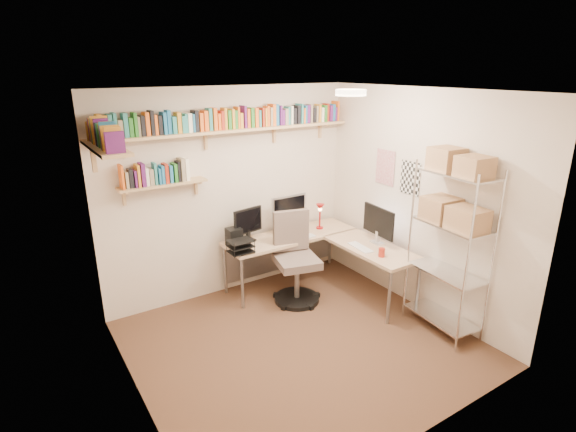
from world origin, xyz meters
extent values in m
plane|color=#412B1C|center=(0.00, 0.00, 0.00)|extent=(3.20, 3.20, 0.00)
cube|color=beige|center=(0.00, 1.50, 1.25)|extent=(3.20, 0.04, 2.50)
cube|color=beige|center=(-1.60, 0.00, 1.25)|extent=(0.04, 3.00, 2.50)
cube|color=beige|center=(1.60, 0.00, 1.25)|extent=(0.04, 3.00, 2.50)
cube|color=beige|center=(0.00, -1.50, 1.25)|extent=(3.20, 0.04, 2.50)
cube|color=white|center=(0.00, 0.00, 2.50)|extent=(3.20, 3.00, 0.04)
cube|color=silver|center=(1.59, 0.55, 1.55)|extent=(0.01, 0.30, 0.42)
cube|color=silver|center=(1.59, 0.15, 1.50)|extent=(0.01, 0.28, 0.38)
cylinder|color=#FFEAC6|center=(0.70, 0.20, 2.46)|extent=(0.30, 0.30, 0.06)
cube|color=tan|center=(0.00, 1.38, 2.02)|extent=(3.05, 0.25, 0.03)
cube|color=tan|center=(-1.48, 0.95, 2.02)|extent=(0.25, 1.00, 0.03)
cube|color=tan|center=(-0.85, 1.40, 1.50)|extent=(0.95, 0.20, 0.02)
cube|color=tan|center=(-1.20, 1.44, 1.95)|extent=(0.03, 0.20, 0.20)
cube|color=tan|center=(-0.30, 1.44, 1.95)|extent=(0.03, 0.20, 0.20)
cube|color=tan|center=(0.60, 1.44, 1.95)|extent=(0.03, 0.20, 0.20)
cube|color=tan|center=(1.30, 1.44, 1.95)|extent=(0.03, 0.20, 0.20)
cube|color=#A52816|center=(-1.47, 1.38, 2.12)|extent=(0.02, 0.11, 0.18)
cube|color=orange|center=(-1.42, 1.38, 2.15)|extent=(0.04, 0.12, 0.24)
cube|color=#561A62|center=(-1.37, 1.38, 2.13)|extent=(0.03, 0.12, 0.19)
cube|color=teal|center=(-1.33, 1.38, 2.15)|extent=(0.04, 0.14, 0.23)
cube|color=teal|center=(-1.28, 1.38, 2.16)|extent=(0.03, 0.15, 0.24)
cube|color=gray|center=(-1.24, 1.38, 2.12)|extent=(0.04, 0.13, 0.17)
cube|color=teal|center=(-1.18, 1.38, 2.15)|extent=(0.04, 0.12, 0.23)
cube|color=#287727|center=(-1.13, 1.38, 2.13)|extent=(0.04, 0.13, 0.19)
cube|color=#287727|center=(-1.09, 1.38, 2.15)|extent=(0.03, 0.14, 0.23)
cube|color=gray|center=(-1.06, 1.38, 2.13)|extent=(0.02, 0.12, 0.19)
cube|color=black|center=(-1.02, 1.38, 2.14)|extent=(0.04, 0.14, 0.20)
cube|color=orange|center=(-0.97, 1.38, 2.15)|extent=(0.04, 0.14, 0.23)
cube|color=black|center=(-0.92, 1.38, 2.16)|extent=(0.04, 0.13, 0.25)
cube|color=orange|center=(-0.89, 1.38, 2.14)|extent=(0.03, 0.13, 0.20)
cube|color=black|center=(-0.84, 1.38, 2.13)|extent=(0.04, 0.13, 0.19)
cube|color=#1E699C|center=(-0.80, 1.38, 2.15)|extent=(0.03, 0.15, 0.22)
cube|color=#1E699C|center=(-0.75, 1.38, 2.16)|extent=(0.04, 0.11, 0.24)
cube|color=teal|center=(-0.70, 1.38, 2.12)|extent=(0.04, 0.14, 0.17)
cube|color=orange|center=(-0.64, 1.38, 2.14)|extent=(0.04, 0.13, 0.22)
cube|color=teal|center=(-0.60, 1.38, 2.12)|extent=(0.03, 0.15, 0.18)
cube|color=teal|center=(-0.57, 1.38, 2.13)|extent=(0.03, 0.12, 0.20)
cube|color=white|center=(-0.52, 1.38, 2.13)|extent=(0.04, 0.12, 0.20)
cube|color=#1E699C|center=(-0.49, 1.38, 2.13)|extent=(0.02, 0.14, 0.19)
cube|color=black|center=(-0.45, 1.38, 2.15)|extent=(0.04, 0.14, 0.22)
cube|color=orange|center=(-0.40, 1.38, 2.13)|extent=(0.04, 0.14, 0.20)
cube|color=orange|center=(-0.34, 1.38, 2.14)|extent=(0.04, 0.14, 0.22)
cube|color=teal|center=(-0.29, 1.38, 2.15)|extent=(0.04, 0.11, 0.24)
cube|color=orange|center=(-0.24, 1.38, 2.15)|extent=(0.04, 0.13, 0.24)
cube|color=orange|center=(-0.19, 1.38, 2.12)|extent=(0.03, 0.12, 0.18)
cube|color=#A52816|center=(-0.15, 1.38, 2.14)|extent=(0.03, 0.13, 0.21)
cube|color=orange|center=(-0.11, 1.38, 2.15)|extent=(0.03, 0.12, 0.24)
cube|color=#287727|center=(-0.07, 1.38, 2.14)|extent=(0.04, 0.14, 0.21)
cube|color=orange|center=(-0.02, 1.38, 2.14)|extent=(0.03, 0.15, 0.22)
cube|color=#287727|center=(0.01, 1.38, 2.14)|extent=(0.03, 0.13, 0.20)
cube|color=orange|center=(0.05, 1.38, 2.15)|extent=(0.02, 0.12, 0.24)
cube|color=orange|center=(0.08, 1.38, 2.12)|extent=(0.04, 0.12, 0.17)
cube|color=#561A62|center=(0.13, 1.38, 2.16)|extent=(0.03, 0.14, 0.25)
cube|color=orange|center=(0.17, 1.38, 2.14)|extent=(0.03, 0.12, 0.21)
cube|color=#287727|center=(0.22, 1.38, 2.15)|extent=(0.04, 0.14, 0.22)
cube|color=orange|center=(0.27, 1.38, 2.14)|extent=(0.04, 0.14, 0.22)
cube|color=teal|center=(0.32, 1.38, 2.13)|extent=(0.03, 0.13, 0.19)
cube|color=#A52816|center=(0.36, 1.38, 2.14)|extent=(0.02, 0.15, 0.21)
cube|color=orange|center=(0.40, 1.38, 2.14)|extent=(0.03, 0.14, 0.21)
cube|color=orange|center=(0.43, 1.38, 2.15)|extent=(0.03, 0.11, 0.23)
cube|color=gray|center=(0.47, 1.38, 2.14)|extent=(0.03, 0.14, 0.21)
cube|color=orange|center=(0.51, 1.38, 2.16)|extent=(0.04, 0.14, 0.25)
cube|color=#1E699C|center=(0.56, 1.38, 2.16)|extent=(0.04, 0.11, 0.24)
cube|color=#561A62|center=(0.60, 1.38, 2.15)|extent=(0.02, 0.14, 0.23)
cube|color=#561A62|center=(0.64, 1.38, 2.12)|extent=(0.04, 0.12, 0.18)
cube|color=gray|center=(0.68, 1.38, 2.13)|extent=(0.04, 0.13, 0.19)
cube|color=teal|center=(0.72, 1.38, 2.14)|extent=(0.03, 0.11, 0.21)
cube|color=white|center=(0.76, 1.38, 2.14)|extent=(0.03, 0.12, 0.22)
cube|color=black|center=(0.81, 1.38, 2.13)|extent=(0.04, 0.12, 0.19)
cube|color=black|center=(0.86, 1.38, 2.14)|extent=(0.04, 0.14, 0.22)
cube|color=teal|center=(0.90, 1.38, 2.15)|extent=(0.03, 0.15, 0.24)
cube|color=orange|center=(0.94, 1.38, 2.13)|extent=(0.03, 0.14, 0.18)
cube|color=#1E699C|center=(0.97, 1.38, 2.14)|extent=(0.03, 0.13, 0.21)
cube|color=#561A62|center=(1.01, 1.38, 2.14)|extent=(0.04, 0.12, 0.22)
cube|color=gray|center=(1.05, 1.38, 2.15)|extent=(0.03, 0.12, 0.22)
cube|color=black|center=(1.10, 1.38, 2.12)|extent=(0.04, 0.12, 0.18)
cube|color=gray|center=(1.14, 1.38, 2.14)|extent=(0.03, 0.11, 0.20)
cube|color=orange|center=(1.18, 1.38, 2.14)|extent=(0.03, 0.11, 0.22)
cube|color=white|center=(1.22, 1.38, 2.12)|extent=(0.03, 0.14, 0.18)
cube|color=#287727|center=(1.26, 1.38, 2.14)|extent=(0.04, 0.14, 0.20)
cube|color=#A52816|center=(1.31, 1.38, 2.15)|extent=(0.03, 0.11, 0.22)
cube|color=#561A62|center=(1.35, 1.38, 2.13)|extent=(0.04, 0.15, 0.20)
cube|color=#1E699C|center=(1.39, 1.38, 2.14)|extent=(0.04, 0.14, 0.21)
cube|color=#561A62|center=(1.43, 1.38, 2.12)|extent=(0.03, 0.13, 0.17)
cube|color=orange|center=(1.46, 1.38, 2.16)|extent=(0.02, 0.14, 0.24)
cube|color=#561A62|center=(-1.48, 0.52, 2.12)|extent=(0.15, 0.04, 0.17)
cube|color=orange|center=(-1.48, 0.57, 2.14)|extent=(0.13, 0.03, 0.21)
cube|color=white|center=(-1.48, 0.61, 2.12)|extent=(0.11, 0.03, 0.17)
cube|color=orange|center=(-1.48, 0.66, 2.14)|extent=(0.15, 0.03, 0.21)
cube|color=#561A62|center=(-1.48, 0.70, 2.12)|extent=(0.14, 0.03, 0.17)
cube|color=#1E699C|center=(-1.48, 0.74, 2.15)|extent=(0.13, 0.03, 0.23)
cube|color=black|center=(-1.48, 0.77, 2.14)|extent=(0.11, 0.03, 0.22)
cube|color=#A52816|center=(-1.48, 0.80, 2.15)|extent=(0.12, 0.04, 0.23)
cube|color=#287727|center=(-1.48, 0.85, 2.14)|extent=(0.13, 0.03, 0.20)
cube|color=teal|center=(-1.48, 0.90, 2.14)|extent=(0.13, 0.04, 0.20)
cube|color=black|center=(-1.48, 0.95, 2.14)|extent=(0.13, 0.04, 0.20)
cube|color=#561A62|center=(-1.48, 0.99, 2.15)|extent=(0.12, 0.03, 0.23)
cube|color=white|center=(-1.48, 1.03, 2.14)|extent=(0.11, 0.03, 0.21)
cube|color=orange|center=(-1.48, 1.07, 2.16)|extent=(0.14, 0.03, 0.25)
cube|color=teal|center=(-1.48, 1.11, 2.13)|extent=(0.15, 0.03, 0.20)
cube|color=#1E699C|center=(-1.48, 1.14, 2.15)|extent=(0.13, 0.02, 0.23)
cube|color=orange|center=(-1.48, 1.17, 2.13)|extent=(0.13, 0.03, 0.18)
cube|color=orange|center=(-1.48, 1.22, 2.14)|extent=(0.13, 0.04, 0.22)
cube|color=#561A62|center=(-1.48, 1.26, 2.14)|extent=(0.13, 0.04, 0.21)
cube|color=orange|center=(-1.48, 1.32, 2.12)|extent=(0.15, 0.04, 0.18)
cube|color=#561A62|center=(-1.48, 1.36, 2.12)|extent=(0.11, 0.03, 0.18)
cube|color=orange|center=(-1.27, 1.40, 1.64)|extent=(0.02, 0.15, 0.25)
cube|color=gray|center=(-1.23, 1.40, 1.60)|extent=(0.03, 0.13, 0.17)
cube|color=black|center=(-1.18, 1.40, 1.61)|extent=(0.04, 0.11, 0.20)
cube|color=#561A62|center=(-1.14, 1.40, 1.60)|extent=(0.02, 0.13, 0.18)
cube|color=orange|center=(-1.11, 1.40, 1.63)|extent=(0.03, 0.15, 0.23)
cube|color=#561A62|center=(-1.06, 1.40, 1.63)|extent=(0.04, 0.15, 0.24)
cube|color=white|center=(-1.02, 1.40, 1.60)|extent=(0.03, 0.11, 0.18)
cube|color=gray|center=(-0.97, 1.40, 1.60)|extent=(0.04, 0.13, 0.17)
cube|color=teal|center=(-0.93, 1.40, 1.63)|extent=(0.03, 0.12, 0.23)
cube|color=#1E699C|center=(-0.89, 1.40, 1.60)|extent=(0.02, 0.13, 0.17)
cube|color=#1E699C|center=(-0.85, 1.40, 1.61)|extent=(0.03, 0.13, 0.19)
cube|color=#A52816|center=(-0.81, 1.40, 1.62)|extent=(0.04, 0.14, 0.21)
cube|color=#1E699C|center=(-0.77, 1.40, 1.61)|extent=(0.03, 0.13, 0.19)
cube|color=#287727|center=(-0.72, 1.40, 1.61)|extent=(0.03, 0.15, 0.20)
cube|color=black|center=(-0.67, 1.40, 1.62)|extent=(0.03, 0.12, 0.22)
cube|color=gray|center=(-0.63, 1.40, 1.64)|extent=(0.04, 0.15, 0.25)
cube|color=white|center=(-0.58, 1.40, 1.63)|extent=(0.04, 0.11, 0.24)
cube|color=tan|center=(0.65, 1.18, 0.66)|extent=(1.73, 0.55, 0.04)
cube|color=tan|center=(1.24, 0.33, 0.66)|extent=(0.55, 1.18, 0.04)
cylinder|color=gray|center=(-0.17, 0.95, 0.32)|extent=(0.04, 0.04, 0.64)
cylinder|color=gray|center=(-0.17, 1.41, 0.32)|extent=(0.04, 0.04, 0.64)
cylinder|color=gray|center=(1.47, 1.41, 0.32)|extent=(0.04, 0.04, 0.64)
cylinder|color=gray|center=(1.01, -0.21, 0.32)|extent=(0.04, 0.04, 0.64)
cylinder|color=gray|center=(1.47, -0.21, 0.32)|extent=(0.04, 0.04, 0.64)
cube|color=gray|center=(0.65, 1.42, 0.36)|extent=(1.64, 0.02, 0.50)
cube|color=silver|center=(0.70, 1.29, 0.97)|extent=(0.50, 0.03, 0.38)
cube|color=black|center=(0.70, 1.27, 0.97)|extent=(0.45, 0.00, 0.33)
cube|color=black|center=(0.10, 1.29, 0.94)|extent=(0.40, 0.03, 0.31)
cube|color=black|center=(1.37, 0.38, 0.96)|extent=(0.03, 0.53, 0.35)
cube|color=white|center=(1.35, 0.38, 0.96)|extent=(0.00, 0.48, 0.30)
cube|color=white|center=(0.70, 1.02, 0.68)|extent=(0.38, 0.12, 0.01)
cube|color=white|center=(1.11, 0.38, 0.68)|extent=(0.12, 0.36, 0.01)
cylinder|color=#A00D0F|center=(1.11, 1.18, 0.68)|extent=(0.09, 0.09, 0.02)
cylinder|color=#A00D0F|center=(1.11, 1.18, 0.82)|extent=(0.02, 0.02, 0.25)
cone|color=#A00D0F|center=(1.11, 1.18, 0.97)|extent=(0.11, 0.11, 0.08)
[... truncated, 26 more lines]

